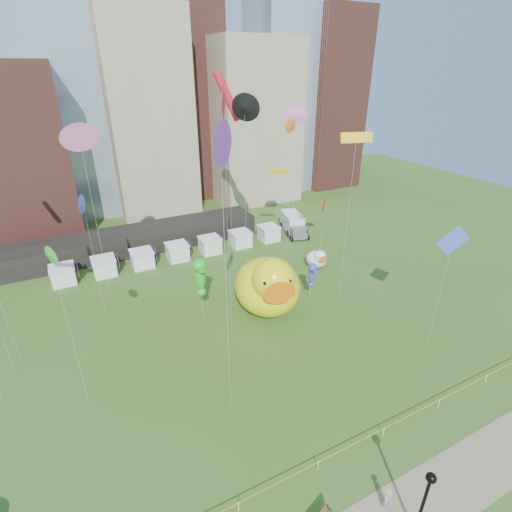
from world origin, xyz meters
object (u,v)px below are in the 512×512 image
big_duck (268,285)px  box_truck (293,224)px  seahorse_green (200,274)px  lamppost (425,498)px  seahorse_purple (312,273)px  small_duck (317,259)px  woman (387,500)px

big_duck → box_truck: 23.87m
seahorse_green → lamppost: seahorse_green is taller
seahorse_purple → small_duck: bearing=67.9°
seahorse_green → lamppost: (3.48, -26.79, -1.95)m
small_duck → seahorse_green: 18.97m
seahorse_green → box_truck: (21.81, 16.02, -3.80)m
seahorse_purple → box_truck: size_ratio=0.63×
small_duck → big_duck: bearing=-141.8°
seahorse_green → lamppost: bearing=-73.5°
lamppost → woman: lamppost is taller
seahorse_green → small_duck: bearing=21.5°
small_duck → lamppost: size_ratio=0.69×
big_duck → seahorse_purple: bearing=16.9°
lamppost → box_truck: size_ratio=0.73×
seahorse_green → seahorse_purple: bearing=-1.4°
seahorse_purple → woman: size_ratio=3.15×
seahorse_green → box_truck: seahorse_green is taller
woman → small_duck: bearing=51.2°
big_duck → box_truck: bearing=66.9°
woman → seahorse_purple: bearing=55.4°
box_truck → woman: bearing=-100.4°
seahorse_green → box_truck: bearing=45.4°
lamppost → woman: size_ratio=3.70×
small_duck → seahorse_purple: seahorse_purple is taller
seahorse_green → seahorse_purple: (12.75, -2.38, -1.92)m
big_duck → seahorse_purple: (5.88, 0.11, -0.09)m
small_duck → woman: (-15.08, -28.84, -0.53)m
seahorse_green → woman: bearing=-74.0°
lamppost → box_truck: bearing=66.8°
small_duck → box_truck: size_ratio=0.51×
big_duck → lamppost: (-3.39, -24.30, -0.11)m
small_duck → box_truck: 12.61m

